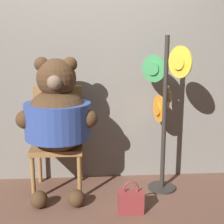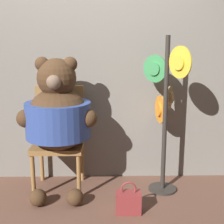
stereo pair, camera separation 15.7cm
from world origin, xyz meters
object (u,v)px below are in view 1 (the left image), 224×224
at_px(hat_display_rack, 164,107).
at_px(handbag_on_ground, 131,201).
at_px(chair, 58,135).
at_px(teddy_bear, 58,116).

xyz_separation_m(hat_display_rack, handbag_on_ground, (-0.38, -0.46, -0.74)).
relative_size(chair, handbag_on_ground, 3.52).
xyz_separation_m(teddy_bear, handbag_on_ground, (0.65, -0.40, -0.68)).
relative_size(chair, hat_display_rack, 0.67).
bearing_deg(chair, teddy_bear, -82.38).
xyz_separation_m(teddy_bear, hat_display_rack, (1.03, 0.06, 0.06)).
bearing_deg(teddy_bear, handbag_on_ground, -31.86).
bearing_deg(handbag_on_ground, chair, 139.82).
height_order(teddy_bear, handbag_on_ground, teddy_bear).
bearing_deg(handbag_on_ground, teddy_bear, 148.14).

